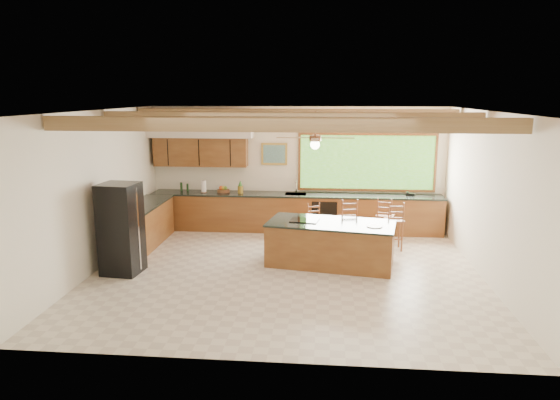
{
  "coord_description": "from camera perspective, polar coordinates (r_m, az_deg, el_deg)",
  "views": [
    {
      "loc": [
        0.69,
        -8.91,
        3.3
      ],
      "look_at": [
        -0.19,
        0.8,
        1.22
      ],
      "focal_mm": 32.0,
      "sensor_mm": 36.0,
      "label": 1
    }
  ],
  "objects": [
    {
      "name": "bar_stool_c",
      "position": [
        10.79,
        7.72,
        -2.19
      ],
      "size": [
        0.47,
        0.47,
        1.12
      ],
      "rotation": [
        0.0,
        0.0,
        0.2
      ],
      "color": "brown",
      "rests_on": "ground"
    },
    {
      "name": "ground",
      "position": [
        9.53,
        0.71,
        -8.21
      ],
      "size": [
        7.2,
        7.2,
        0.0
      ],
      "primitive_type": "plane",
      "color": "beige",
      "rests_on": "ground"
    },
    {
      "name": "bar_stool_a",
      "position": [
        11.21,
        3.6,
        -2.14
      ],
      "size": [
        0.43,
        0.43,
        0.93
      ],
      "rotation": [
        0.0,
        0.0,
        0.35
      ],
      "color": "brown",
      "rests_on": "ground"
    },
    {
      "name": "refrigerator",
      "position": [
        9.7,
        -17.71,
        -3.15
      ],
      "size": [
        0.72,
        0.7,
        1.7
      ],
      "rotation": [
        0.0,
        0.0,
        -0.1
      ],
      "color": "black",
      "rests_on": "ground"
    },
    {
      "name": "room_shell",
      "position": [
        9.66,
        0.04,
        5.61
      ],
      "size": [
        7.27,
        6.54,
        3.02
      ],
      "color": "silver",
      "rests_on": "ground"
    },
    {
      "name": "island",
      "position": [
        9.87,
        5.81,
        -4.93
      ],
      "size": [
        2.6,
        1.55,
        0.87
      ],
      "rotation": [
        0.0,
        0.0,
        -0.17
      ],
      "color": "brown",
      "rests_on": "ground"
    },
    {
      "name": "bar_stool_b",
      "position": [
        10.89,
        12.95,
        -2.4
      ],
      "size": [
        0.41,
        0.41,
        1.08
      ],
      "rotation": [
        0.0,
        0.0,
        0.06
      ],
      "color": "brown",
      "rests_on": "ground"
    },
    {
      "name": "bar_stool_d",
      "position": [
        11.33,
        11.97,
        -1.87
      ],
      "size": [
        0.46,
        0.46,
        1.05
      ],
      "rotation": [
        0.0,
        0.0,
        -0.27
      ],
      "color": "brown",
      "rests_on": "ground"
    },
    {
      "name": "counter_run",
      "position": [
        11.87,
        -2.28,
        -1.76
      ],
      "size": [
        7.12,
        3.1,
        1.24
      ],
      "color": "brown",
      "rests_on": "ground"
    }
  ]
}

